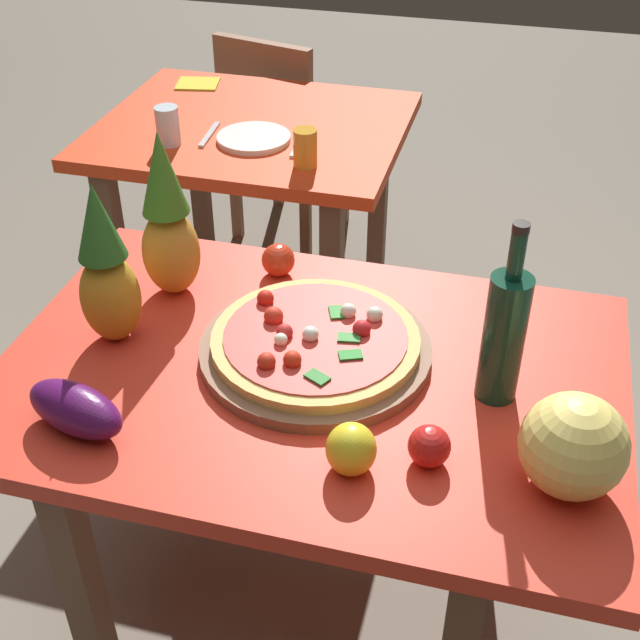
# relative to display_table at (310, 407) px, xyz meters

# --- Properties ---
(ground_plane) EXTENTS (10.00, 10.00, 0.00)m
(ground_plane) POSITION_rel_display_table_xyz_m (0.00, 0.00, -0.67)
(ground_plane) COLOR gray
(display_table) EXTENTS (1.20, 0.82, 0.77)m
(display_table) POSITION_rel_display_table_xyz_m (0.00, 0.00, 0.00)
(display_table) COLOR brown
(display_table) RESTS_ON ground_plane
(background_table) EXTENTS (0.94, 0.79, 0.77)m
(background_table) POSITION_rel_display_table_xyz_m (-0.49, 1.11, -0.02)
(background_table) COLOR brown
(background_table) RESTS_ON ground_plane
(dining_chair) EXTENTS (0.49, 0.49, 0.85)m
(dining_chair) POSITION_rel_display_table_xyz_m (-0.60, 1.73, -0.18)
(dining_chair) COLOR brown
(dining_chair) RESTS_ON ground_plane
(pizza_board) EXTENTS (0.46, 0.46, 0.02)m
(pizza_board) POSITION_rel_display_table_xyz_m (-0.00, 0.04, 0.11)
(pizza_board) COLOR brown
(pizza_board) RESTS_ON display_table
(pizza) EXTENTS (0.41, 0.41, 0.06)m
(pizza) POSITION_rel_display_table_xyz_m (-0.01, 0.04, 0.14)
(pizza) COLOR #E0B964
(pizza) RESTS_ON pizza_board
(wine_bottle) EXTENTS (0.08, 0.08, 0.36)m
(wine_bottle) POSITION_rel_display_table_xyz_m (0.35, 0.02, 0.24)
(wine_bottle) COLOR #0F3725
(wine_bottle) RESTS_ON display_table
(pineapple_left) EXTENTS (0.12, 0.12, 0.37)m
(pineapple_left) POSITION_rel_display_table_xyz_m (-0.36, 0.19, 0.27)
(pineapple_left) COLOR #C4862E
(pineapple_left) RESTS_ON display_table
(pineapple_right) EXTENTS (0.12, 0.12, 0.34)m
(pineapple_right) POSITION_rel_display_table_xyz_m (-0.41, 0.00, 0.25)
(pineapple_right) COLOR #BE8B23
(pineapple_right) RESTS_ON display_table
(melon) EXTENTS (0.17, 0.17, 0.17)m
(melon) POSITION_rel_display_table_xyz_m (0.48, -0.18, 0.19)
(melon) COLOR #ECD66A
(melon) RESTS_ON display_table
(bell_pepper) EXTENTS (0.09, 0.09, 0.09)m
(bell_pepper) POSITION_rel_display_table_xyz_m (0.14, -0.24, 0.14)
(bell_pepper) COLOR yellow
(bell_pepper) RESTS_ON display_table
(eggplant) EXTENTS (0.22, 0.14, 0.09)m
(eggplant) POSITION_rel_display_table_xyz_m (-0.35, -0.27, 0.15)
(eggplant) COLOR #4B124C
(eggplant) RESTS_ON display_table
(tomato_near_board) EXTENTS (0.07, 0.07, 0.07)m
(tomato_near_board) POSITION_rel_display_table_xyz_m (-0.16, 0.31, 0.14)
(tomato_near_board) COLOR red
(tomato_near_board) RESTS_ON display_table
(tomato_beside_pepper) EXTENTS (0.07, 0.07, 0.07)m
(tomato_beside_pepper) POSITION_rel_display_table_xyz_m (0.26, -0.19, 0.14)
(tomato_beside_pepper) COLOR red
(tomato_beside_pepper) RESTS_ON display_table
(drinking_glass_juice) EXTENTS (0.07, 0.07, 0.11)m
(drinking_glass_juice) POSITION_rel_display_table_xyz_m (-0.25, 0.86, 0.15)
(drinking_glass_juice) COLOR gold
(drinking_glass_juice) RESTS_ON background_table
(drinking_glass_water) EXTENTS (0.07, 0.07, 0.11)m
(drinking_glass_water) POSITION_rel_display_table_xyz_m (-0.68, 0.90, 0.16)
(drinking_glass_water) COLOR silver
(drinking_glass_water) RESTS_ON background_table
(dinner_plate) EXTENTS (0.22, 0.22, 0.02)m
(dinner_plate) POSITION_rel_display_table_xyz_m (-0.45, 0.99, 0.11)
(dinner_plate) COLOR white
(dinner_plate) RESTS_ON background_table
(fork_utensil) EXTENTS (0.03, 0.18, 0.01)m
(fork_utensil) POSITION_rel_display_table_xyz_m (-0.59, 0.99, 0.10)
(fork_utensil) COLOR silver
(fork_utensil) RESTS_ON background_table
(knife_utensil) EXTENTS (0.03, 0.18, 0.01)m
(knife_utensil) POSITION_rel_display_table_xyz_m (-0.31, 0.99, 0.10)
(knife_utensil) COLOR silver
(knife_utensil) RESTS_ON background_table
(napkin_folded) EXTENTS (0.16, 0.14, 0.01)m
(napkin_folded) POSITION_rel_display_table_xyz_m (-0.78, 1.38, 0.10)
(napkin_folded) COLOR yellow
(napkin_folded) RESTS_ON background_table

